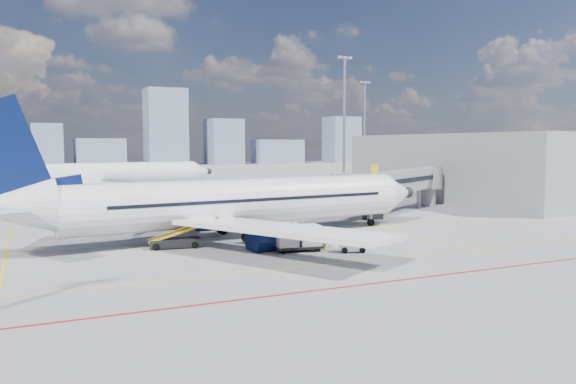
# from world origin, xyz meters

# --- Properties ---
(ground) EXTENTS (420.00, 420.00, 0.00)m
(ground) POSITION_xyz_m (0.00, 0.00, 0.00)
(ground) COLOR gray
(ground) RESTS_ON ground
(apron_markings) EXTENTS (90.00, 35.12, 0.01)m
(apron_markings) POSITION_xyz_m (-0.58, -3.91, 0.01)
(apron_markings) COLOR #E3B30B
(apron_markings) RESTS_ON ground
(jet_bridge) EXTENTS (23.55, 15.78, 6.30)m
(jet_bridge) POSITION_xyz_m (23.51, 16.91, 3.74)
(jet_bridge) COLOR gray
(jet_bridge) RESTS_ON ground
(terminal_block) EXTENTS (10.00, 42.00, 10.00)m
(terminal_block) POSITION_xyz_m (39.95, 26.00, 5.00)
(terminal_block) COLOR gray
(terminal_block) RESTS_ON ground
(floodlight_mast_ne) EXTENTS (3.20, 0.61, 25.45)m
(floodlight_mast_ne) POSITION_xyz_m (38.00, 55.00, 13.59)
(floodlight_mast_ne) COLOR slate
(floodlight_mast_ne) RESTS_ON ground
(floodlight_mast_far) EXTENTS (3.20, 0.61, 25.45)m
(floodlight_mast_far) POSITION_xyz_m (65.00, 90.00, 13.59)
(floodlight_mast_far) COLOR slate
(floodlight_mast_far) RESTS_ON ground
(distant_skyline) EXTENTS (255.23, 15.97, 31.01)m
(distant_skyline) POSITION_xyz_m (-7.76, 190.00, 10.65)
(distant_skyline) COLOR slate
(distant_skyline) RESTS_ON ground
(main_aircraft) EXTENTS (43.17, 37.57, 12.61)m
(main_aircraft) POSITION_xyz_m (-2.32, 7.07, 3.22)
(main_aircraft) COLOR silver
(main_aircraft) RESTS_ON ground
(second_aircraft) EXTENTS (41.67, 36.17, 12.21)m
(second_aircraft) POSITION_xyz_m (-7.32, 60.91, 3.22)
(second_aircraft) COLOR silver
(second_aircraft) RESTS_ON ground
(baggage_tug) EXTENTS (2.18, 1.75, 1.34)m
(baggage_tug) POSITION_xyz_m (4.66, -2.82, 0.64)
(baggage_tug) COLOR silver
(baggage_tug) RESTS_ON ground
(cargo_dolly) EXTENTS (3.96, 2.20, 2.06)m
(cargo_dolly) POSITION_xyz_m (1.06, -0.68, 1.13)
(cargo_dolly) COLOR black
(cargo_dolly) RESTS_ON ground
(belt_loader) EXTENTS (5.97, 2.14, 2.40)m
(belt_loader) POSITION_xyz_m (-7.37, 4.76, 0.62)
(belt_loader) COLOR black
(belt_loader) RESTS_ON ground
(ramp_worker) EXTENTS (0.44, 0.63, 1.64)m
(ramp_worker) POSITION_xyz_m (3.22, -1.13, 0.82)
(ramp_worker) COLOR #F3F319
(ramp_worker) RESTS_ON ground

